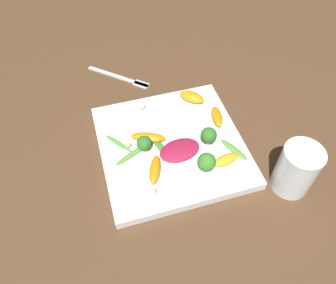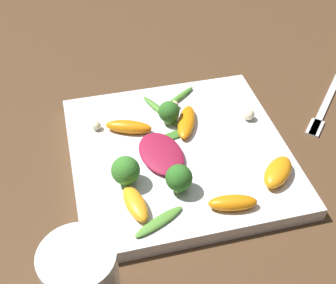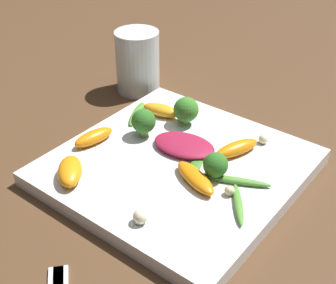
# 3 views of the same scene
# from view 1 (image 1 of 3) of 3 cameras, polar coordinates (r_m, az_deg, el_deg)

# --- Properties ---
(ground_plane) EXTENTS (2.40, 2.40, 0.00)m
(ground_plane) POSITION_cam_1_polar(r_m,az_deg,el_deg) (0.73, 0.58, -1.19)
(ground_plane) COLOR #4C331E
(plate) EXTENTS (0.31, 0.31, 0.02)m
(plate) POSITION_cam_1_polar(r_m,az_deg,el_deg) (0.73, 0.58, -0.68)
(plate) COLOR white
(plate) RESTS_ON ground_plane
(drinking_glass) EXTENTS (0.08, 0.08, 0.11)m
(drinking_glass) POSITION_cam_1_polar(r_m,az_deg,el_deg) (0.68, 21.44, -4.45)
(drinking_glass) COLOR silver
(drinking_glass) RESTS_ON ground_plane
(fork) EXTENTS (0.15, 0.13, 0.01)m
(fork) POSITION_cam_1_polar(r_m,az_deg,el_deg) (0.90, -7.57, 10.91)
(fork) COLOR silver
(fork) RESTS_ON ground_plane
(radicchio_leaf_0) EXTENTS (0.10, 0.07, 0.01)m
(radicchio_leaf_0) POSITION_cam_1_polar(r_m,az_deg,el_deg) (0.70, 2.05, -1.42)
(radicchio_leaf_0) COLOR maroon
(radicchio_leaf_0) RESTS_ON plate
(orange_segment_0) EXTENTS (0.06, 0.04, 0.02)m
(orange_segment_0) POSITION_cam_1_polar(r_m,az_deg,el_deg) (0.69, 10.03, -3.07)
(orange_segment_0) COLOR orange
(orange_segment_0) RESTS_ON plate
(orange_segment_1) EXTENTS (0.07, 0.07, 0.02)m
(orange_segment_1) POSITION_cam_1_polar(r_m,az_deg,el_deg) (0.80, 4.18, 7.83)
(orange_segment_1) COLOR orange
(orange_segment_1) RESTS_ON plate
(orange_segment_2) EXTENTS (0.08, 0.05, 0.02)m
(orange_segment_2) POSITION_cam_1_polar(r_m,az_deg,el_deg) (0.72, -3.46, 0.83)
(orange_segment_2) COLOR orange
(orange_segment_2) RESTS_ON plate
(orange_segment_3) EXTENTS (0.05, 0.07, 0.02)m
(orange_segment_3) POSITION_cam_1_polar(r_m,az_deg,el_deg) (0.67, -2.30, -4.82)
(orange_segment_3) COLOR orange
(orange_segment_3) RESTS_ON plate
(orange_segment_4) EXTENTS (0.03, 0.07, 0.02)m
(orange_segment_4) POSITION_cam_1_polar(r_m,az_deg,el_deg) (0.76, 8.51, 4.42)
(orange_segment_4) COLOR orange
(orange_segment_4) RESTS_ON plate
(broccoli_floret_0) EXTENTS (0.04, 0.04, 0.04)m
(broccoli_floret_0) POSITION_cam_1_polar(r_m,az_deg,el_deg) (0.66, 6.74, -3.49)
(broccoli_floret_0) COLOR #84AD5B
(broccoli_floret_0) RESTS_ON plate
(broccoli_floret_1) EXTENTS (0.03, 0.03, 0.04)m
(broccoli_floret_1) POSITION_cam_1_polar(r_m,az_deg,el_deg) (0.69, -4.20, -0.17)
(broccoli_floret_1) COLOR #7A9E51
(broccoli_floret_1) RESTS_ON plate
(broccoli_floret_2) EXTENTS (0.04, 0.04, 0.04)m
(broccoli_floret_2) POSITION_cam_1_polar(r_m,az_deg,el_deg) (0.71, 7.09, 1.13)
(broccoli_floret_2) COLOR #84AD5B
(broccoli_floret_2) RESTS_ON plate
(arugula_sprig_0) EXTENTS (0.09, 0.05, 0.01)m
(arugula_sprig_0) POSITION_cam_1_polar(r_m,az_deg,el_deg) (0.70, -5.98, -1.96)
(arugula_sprig_0) COLOR #518E33
(arugula_sprig_0) RESTS_ON plate
(arugula_sprig_1) EXTENTS (0.05, 0.07, 0.01)m
(arugula_sprig_1) POSITION_cam_1_polar(r_m,az_deg,el_deg) (0.72, 11.43, -1.30)
(arugula_sprig_1) COLOR #518E33
(arugula_sprig_1) RESTS_ON plate
(arugula_sprig_2) EXTENTS (0.03, 0.07, 0.00)m
(arugula_sprig_2) POSITION_cam_1_polar(r_m,az_deg,el_deg) (0.71, -1.51, -0.73)
(arugula_sprig_2) COLOR #3D7528
(arugula_sprig_2) RESTS_ON plate
(arugula_sprig_3) EXTENTS (0.05, 0.07, 0.01)m
(arugula_sprig_3) POSITION_cam_1_polar(r_m,az_deg,el_deg) (0.72, -8.64, -0.24)
(arugula_sprig_3) COLOR #518E33
(arugula_sprig_3) RESTS_ON plate
(macadamia_nut_0) EXTENTS (0.01, 0.01, 0.01)m
(macadamia_nut_0) POSITION_cam_1_polar(r_m,az_deg,el_deg) (0.64, -2.65, -8.58)
(macadamia_nut_0) COLOR beige
(macadamia_nut_0) RESTS_ON plate
(macadamia_nut_1) EXTENTS (0.01, 0.01, 0.01)m
(macadamia_nut_1) POSITION_cam_1_polar(r_m,az_deg,el_deg) (0.71, -6.97, -0.46)
(macadamia_nut_1) COLOR beige
(macadamia_nut_1) RESTS_ON plate
(macadamia_nut_2) EXTENTS (0.02, 0.02, 0.02)m
(macadamia_nut_2) POSITION_cam_1_polar(r_m,az_deg,el_deg) (0.78, -4.70, 6.29)
(macadamia_nut_2) COLOR beige
(macadamia_nut_2) RESTS_ON plate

